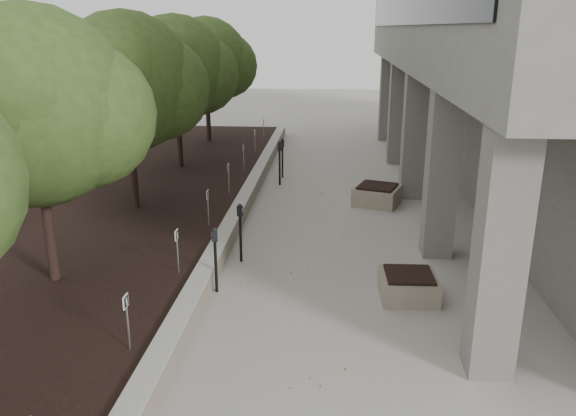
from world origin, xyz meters
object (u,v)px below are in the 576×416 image
(parking_meter_3, at_px, (240,233))
(planter_front, at_px, (408,285))
(crabapple_tree_3, at_px, (128,112))
(crabapple_tree_2, at_px, (38,149))
(parking_meter_5, at_px, (282,158))
(parking_meter_4, at_px, (280,163))
(crabapple_tree_4, at_px, (177,92))
(crabapple_tree_5, at_px, (207,80))
(parking_meter_2, at_px, (216,260))
(planter_back, at_px, (377,194))

(parking_meter_3, height_order, planter_front, parking_meter_3)
(crabapple_tree_3, xyz_separation_m, planter_front, (7.25, -4.45, -2.85))
(crabapple_tree_2, height_order, parking_meter_5, crabapple_tree_2)
(parking_meter_4, xyz_separation_m, planter_front, (3.46, -8.55, -0.52))
(crabapple_tree_2, distance_m, parking_meter_3, 4.76)
(crabapple_tree_2, bearing_deg, parking_meter_4, 67.44)
(crabapple_tree_4, relative_size, crabapple_tree_5, 1.00)
(crabapple_tree_3, bearing_deg, parking_meter_2, -54.27)
(crabapple_tree_2, bearing_deg, parking_meter_2, 8.43)
(crabapple_tree_2, xyz_separation_m, parking_meter_3, (3.51, 2.14, -2.40))
(crabapple_tree_3, bearing_deg, parking_meter_5, 53.60)
(crabapple_tree_2, height_order, parking_meter_3, crabapple_tree_2)
(crabapple_tree_4, height_order, planter_front, crabapple_tree_4)
(crabapple_tree_2, bearing_deg, planter_back, 45.16)
(crabapple_tree_2, xyz_separation_m, crabapple_tree_5, (0.00, 15.00, 0.00))
(crabapple_tree_4, distance_m, planter_front, 12.25)
(crabapple_tree_2, bearing_deg, parking_meter_5, 69.51)
(crabapple_tree_2, height_order, planter_front, crabapple_tree_2)
(parking_meter_3, xyz_separation_m, planter_front, (3.74, -1.59, -0.45))
(crabapple_tree_5, relative_size, parking_meter_4, 3.46)
(crabapple_tree_2, bearing_deg, crabapple_tree_4, 90.00)
(crabapple_tree_3, distance_m, parking_meter_4, 6.05)
(parking_meter_5, relative_size, planter_front, 1.29)
(crabapple_tree_5, distance_m, parking_meter_4, 7.39)
(crabapple_tree_2, height_order, parking_meter_2, crabapple_tree_2)
(parking_meter_3, bearing_deg, crabapple_tree_2, -134.92)
(crabapple_tree_3, height_order, parking_meter_4, crabapple_tree_3)
(crabapple_tree_3, bearing_deg, planter_back, 16.53)
(crabapple_tree_5, bearing_deg, parking_meter_4, -57.34)
(crabapple_tree_5, bearing_deg, parking_meter_3, -74.74)
(crabapple_tree_3, height_order, parking_meter_3, crabapple_tree_3)
(crabapple_tree_3, distance_m, crabapple_tree_5, 10.00)
(crabapple_tree_2, xyz_separation_m, planter_back, (7.05, 7.09, -2.81))
(planter_back, bearing_deg, crabapple_tree_5, 131.73)
(parking_meter_3, xyz_separation_m, planter_back, (3.55, 4.95, -0.42))
(crabapple_tree_5, height_order, planter_back, crabapple_tree_5)
(parking_meter_4, bearing_deg, crabapple_tree_2, -113.09)
(crabapple_tree_4, xyz_separation_m, parking_meter_5, (3.79, 0.14, -2.38))
(parking_meter_4, bearing_deg, planter_front, -68.47)
(crabapple_tree_3, height_order, planter_front, crabapple_tree_3)
(parking_meter_2, bearing_deg, crabapple_tree_2, 176.31)
(crabapple_tree_4, distance_m, parking_meter_3, 8.93)
(parking_meter_5, relative_size, planter_back, 1.12)
(parking_meter_2, xyz_separation_m, parking_meter_3, (0.26, 1.66, -0.00))
(crabapple_tree_2, relative_size, parking_meter_2, 3.77)
(crabapple_tree_5, height_order, parking_meter_4, crabapple_tree_5)
(crabapple_tree_4, xyz_separation_m, parking_meter_4, (3.78, -0.90, -2.33))
(crabapple_tree_2, bearing_deg, crabapple_tree_3, 90.00)
(parking_meter_3, bearing_deg, planter_back, 68.04)
(crabapple_tree_4, bearing_deg, crabapple_tree_3, -90.00)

